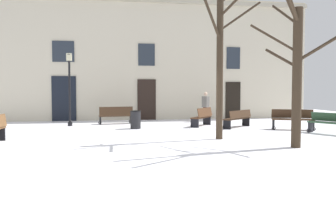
# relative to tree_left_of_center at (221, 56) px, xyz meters

# --- Properties ---
(ground_plane) EXTENTS (31.36, 31.36, 0.00)m
(ground_plane) POSITION_rel_tree_left_of_center_xyz_m (-1.71, -0.26, -2.98)
(ground_plane) COLOR white
(building_facade) EXTENTS (19.60, 0.60, 7.25)m
(building_facade) POSITION_rel_tree_left_of_center_xyz_m (-1.72, 8.03, 0.70)
(building_facade) COLOR beige
(building_facade) RESTS_ON ground
(tree_left_of_center) EXTENTS (2.28, 1.73, 6.18)m
(tree_left_of_center) POSITION_rel_tree_left_of_center_xyz_m (0.00, 0.00, 0.00)
(tree_left_of_center) COLOR #382B1E
(tree_left_of_center) RESTS_ON ground
(tree_right_of_center) EXTENTS (2.11, 2.82, 5.34)m
(tree_right_of_center) POSITION_rel_tree_left_of_center_xyz_m (1.73, -1.97, -0.51)
(tree_right_of_center) COLOR #382B1E
(tree_right_of_center) RESTS_ON ground
(streetlamp) EXTENTS (0.30, 0.30, 3.62)m
(streetlamp) POSITION_rel_tree_left_of_center_xyz_m (-6.00, 5.17, -0.76)
(streetlamp) COLOR black
(streetlamp) RESTS_ON ground
(litter_bin) EXTENTS (0.50, 0.50, 0.82)m
(litter_bin) POSITION_rel_tree_left_of_center_xyz_m (-2.87, 3.58, -2.56)
(litter_bin) COLOR black
(litter_bin) RESTS_ON ground
(bench_far_corner) EXTENTS (1.79, 0.71, 0.91)m
(bench_far_corner) POSITION_rel_tree_left_of_center_xyz_m (-3.77, 5.75, -2.52)
(bench_far_corner) COLOR #3D2819
(bench_far_corner) RESTS_ON ground
(bench_by_litter_bin) EXTENTS (1.74, 1.54, 0.83)m
(bench_by_litter_bin) POSITION_rel_tree_left_of_center_xyz_m (1.92, 3.26, -2.54)
(bench_by_litter_bin) COLOR #3D2819
(bench_by_litter_bin) RESTS_ON ground
(bench_back_to_back_left) EXTENTS (1.36, 1.76, 0.86)m
(bench_back_to_back_left) POSITION_rel_tree_left_of_center_xyz_m (4.83, 0.53, -2.52)
(bench_back_to_back_left) COLOR #2D4C33
(bench_back_to_back_left) RESTS_ON ground
(bench_near_center_tree) EXTENTS (1.35, 1.48, 0.91)m
(bench_near_center_tree) POSITION_rel_tree_left_of_center_xyz_m (0.41, 4.10, -2.53)
(bench_near_center_tree) COLOR #51331E
(bench_near_center_tree) RESTS_ON ground
(bench_facing_shops) EXTENTS (1.85, 1.10, 0.91)m
(bench_facing_shops) POSITION_rel_tree_left_of_center_xyz_m (4.06, 2.16, -2.51)
(bench_facing_shops) COLOR #3D2819
(bench_facing_shops) RESTS_ON ground
(person_near_bench) EXTENTS (0.38, 0.44, 1.66)m
(person_near_bench) POSITION_rel_tree_left_of_center_xyz_m (1.20, 6.35, -2.06)
(person_near_bench) COLOR #350F0F
(person_near_bench) RESTS_ON ground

